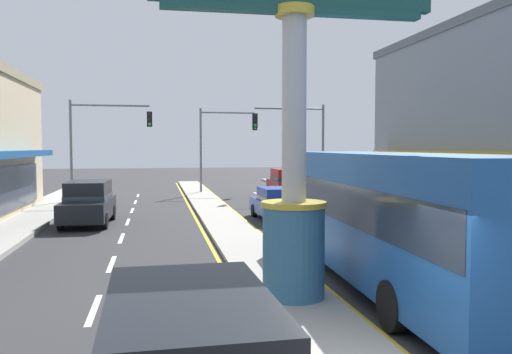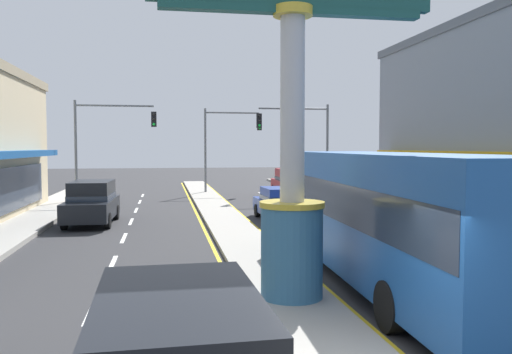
{
  "view_description": "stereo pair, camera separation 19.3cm",
  "coord_description": "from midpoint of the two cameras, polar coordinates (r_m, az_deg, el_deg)",
  "views": [
    {
      "loc": [
        -2.9,
        -6.53,
        3.41
      ],
      "look_at": [
        -0.28,
        7.42,
        2.6
      ],
      "focal_mm": 37.07,
      "sensor_mm": 36.0,
      "label": 1
    },
    {
      "loc": [
        -2.71,
        -6.56,
        3.41
      ],
      "look_at": [
        -0.28,
        7.42,
        2.6
      ],
      "focal_mm": 37.07,
      "sensor_mm": 36.0,
      "label": 2
    }
  ],
  "objects": [
    {
      "name": "median_strip",
      "position": [
        24.93,
        -4.1,
        -4.44
      ],
      "size": [
        1.87,
        52.0,
        0.14
      ],
      "primitive_type": "cube",
      "color": "#A39E93",
      "rests_on": "ground"
    },
    {
      "name": "sidewalk_left",
      "position": [
        23.58,
        -25.5,
        -5.15
      ],
      "size": [
        2.64,
        60.0,
        0.18
      ],
      "primitive_type": "cube",
      "color": "#ADA89E",
      "rests_on": "ground"
    },
    {
      "name": "sidewalk_right",
      "position": [
        25.6,
        16.61,
        -4.32
      ],
      "size": [
        2.64,
        60.0,
        0.18
      ],
      "primitive_type": "cube",
      "color": "#ADA89E",
      "rests_on": "ground"
    },
    {
      "name": "lane_markings",
      "position": [
        23.61,
        -3.72,
        -5.03
      ],
      "size": [
        8.61,
        52.0,
        0.01
      ],
      "color": "silver",
      "rests_on": "ground"
    },
    {
      "name": "district_sign",
      "position": [
        11.39,
        3.65,
        5.38
      ],
      "size": [
        6.14,
        1.41,
        7.85
      ],
      "color": "#33668C",
      "rests_on": "median_strip"
    },
    {
      "name": "traffic_light_left_side",
      "position": [
        33.18,
        -16.51,
        4.58
      ],
      "size": [
        4.86,
        0.46,
        6.2
      ],
      "color": "slate",
      "rests_on": "ground"
    },
    {
      "name": "traffic_light_right_side",
      "position": [
        34.77,
        4.34,
        4.64
      ],
      "size": [
        4.86,
        0.46,
        6.2
      ],
      "color": "slate",
      "rests_on": "ground"
    },
    {
      "name": "traffic_light_median_far",
      "position": [
        38.65,
        -3.91,
        4.42
      ],
      "size": [
        4.2,
        0.46,
        6.2
      ],
      "color": "slate",
      "rests_on": "ground"
    },
    {
      "name": "bus_near_right_lane",
      "position": [
        13.12,
        13.74,
        -3.58
      ],
      "size": [
        2.86,
        11.27,
        3.26
      ],
      "color": "#1E5199",
      "rests_on": "ground"
    },
    {
      "name": "sedan_near_left_lane",
      "position": [
        24.58,
        2.09,
        -2.86
      ],
      "size": [
        1.92,
        4.34,
        1.53
      ],
      "color": "navy",
      "rests_on": "ground"
    },
    {
      "name": "suv_far_left_oncoming",
      "position": [
        36.7,
        3.08,
        -0.53
      ],
      "size": [
        2.06,
        4.65,
        1.9
      ],
      "color": "maroon",
      "rests_on": "ground"
    },
    {
      "name": "suv_kerb_right",
      "position": [
        24.4,
        -17.85,
        -2.59
      ],
      "size": [
        2.08,
        4.66,
        1.9
      ],
      "color": "black",
      "rests_on": "ground"
    }
  ]
}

